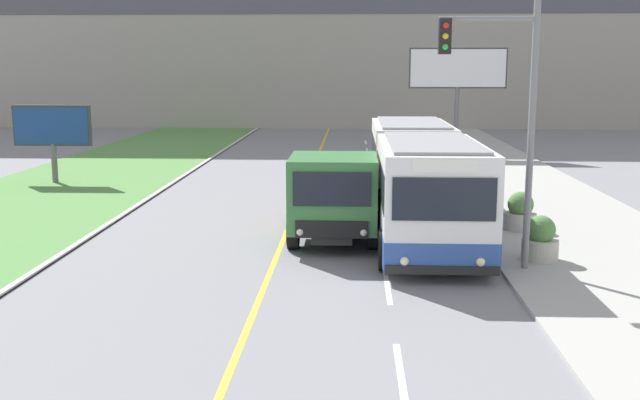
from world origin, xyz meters
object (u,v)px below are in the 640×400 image
object	(u,v)px
traffic_light_mast	(506,103)
planter_round_near	(540,240)
city_bus	(419,178)
planter_round_second	(520,213)
dump_truck	(334,196)
billboard_small	(52,128)
billboard_large	(458,72)

from	to	relation	value
traffic_light_mast	planter_round_near	size ratio (longest dim) A/B	5.60
city_bus	planter_round_second	world-z (taller)	city_bus
dump_truck	planter_round_near	size ratio (longest dim) A/B	5.81
city_bus	planter_round_near	xyz separation A→B (m)	(2.67, -4.13, -0.93)
dump_truck	planter_round_second	bearing A→B (deg)	13.08
billboard_small	planter_round_near	world-z (taller)	billboard_small
city_bus	billboard_large	xyz separation A→B (m)	(3.59, 18.70, 3.00)
billboard_large	billboard_small	size ratio (longest dim) A/B	1.78
dump_truck	planter_round_second	size ratio (longest dim) A/B	5.78
billboard_small	planter_round_second	world-z (taller)	billboard_small
traffic_light_mast	billboard_small	bearing A→B (deg)	140.92
planter_round_second	billboard_large	bearing A→B (deg)	88.08
traffic_light_mast	planter_round_second	bearing A→B (deg)	71.73
billboard_small	planter_round_second	size ratio (longest dim) A/B	2.88
planter_round_near	billboard_small	bearing A→B (deg)	144.57
traffic_light_mast	billboard_small	distance (m)	20.76
billboard_large	planter_round_near	world-z (taller)	billboard_large
planter_round_second	city_bus	bearing A→B (deg)	168.69
planter_round_near	traffic_light_mast	bearing A→B (deg)	-145.71
traffic_light_mast	billboard_small	xyz separation A→B (m)	(-16.06, 13.04, -1.70)
billboard_large	billboard_small	distance (m)	21.11
billboard_large	planter_round_near	size ratio (longest dim) A/B	5.16
traffic_light_mast	billboard_large	world-z (taller)	traffic_light_mast
city_bus	planter_round_near	size ratio (longest dim) A/B	11.28
city_bus	billboard_large	size ratio (longest dim) A/B	2.19
planter_round_second	billboard_small	bearing A→B (deg)	153.53
dump_truck	traffic_light_mast	distance (m)	5.76
billboard_small	planter_round_second	bearing A→B (deg)	-26.47
billboard_large	traffic_light_mast	bearing A→B (deg)	-95.02
planter_round_second	planter_round_near	bearing A→B (deg)	-94.37
planter_round_near	billboard_large	bearing A→B (deg)	87.70
dump_truck	billboard_large	world-z (taller)	billboard_large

